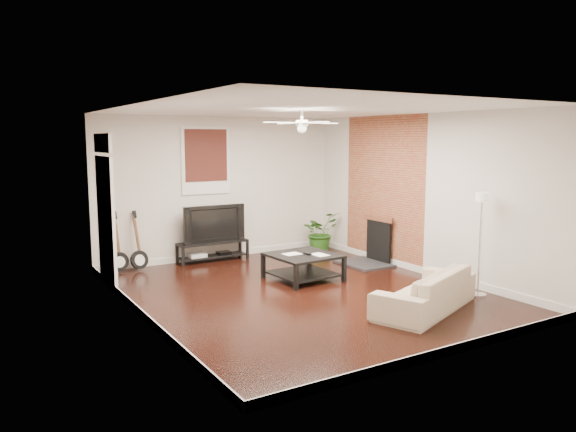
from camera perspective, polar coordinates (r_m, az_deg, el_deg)
name	(u,v)px	position (r m, az deg, el deg)	size (l,w,h in m)	color
room	(302,203)	(8.41, 1.41, 1.37)	(5.01, 6.01, 2.81)	black
brick_accent	(383,190)	(10.70, 9.80, 2.65)	(0.02, 2.20, 2.80)	#9F4C33
fireplace	(371,240)	(10.64, 8.51, -2.46)	(0.80, 1.10, 0.92)	black
window_back	(206,161)	(10.87, -8.44, 5.67)	(1.00, 0.06, 1.30)	#39120F
door_left	(107,210)	(9.24, -18.17, 0.62)	(0.08, 1.00, 2.50)	white
tv_stand	(213,251)	(10.91, -7.74, -3.60)	(1.39, 0.37, 0.39)	black
tv	(212,223)	(10.83, -7.83, -0.71)	(1.24, 0.16, 0.72)	black
coffee_table	(303,267)	(9.40, 1.56, -5.25)	(1.04, 1.04, 0.44)	black
sofa	(425,290)	(7.98, 13.95, -7.40)	(1.94, 0.76, 0.57)	#C1AB91
floor_lamp	(480,244)	(8.81, 19.16, -2.78)	(0.26, 0.26, 1.58)	silver
potted_plant	(320,232)	(11.70, 3.34, -1.63)	(0.76, 0.66, 0.84)	#265A19
guitar_left	(118,242)	(10.25, -17.06, -2.61)	(0.34, 0.24, 1.10)	black
guitar_right	(139,241)	(10.31, -15.13, -2.48)	(0.34, 0.24, 1.10)	black
ceiling_fan	(302,123)	(8.36, 1.44, 9.56)	(1.24, 1.24, 0.32)	white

